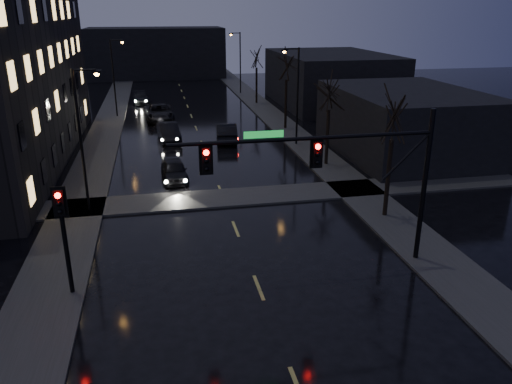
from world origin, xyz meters
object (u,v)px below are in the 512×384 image
oncoming_car_b (169,132)px  oncoming_car_c (159,112)px  oncoming_car_d (141,98)px  oncoming_car_a (174,170)px  lead_car (226,132)px

oncoming_car_b → oncoming_car_c: oncoming_car_c is taller
oncoming_car_c → oncoming_car_d: size_ratio=1.31×
oncoming_car_b → oncoming_car_d: oncoming_car_b is taller
oncoming_car_b → oncoming_car_d: bearing=92.2°
oncoming_car_a → lead_car: size_ratio=0.82×
oncoming_car_c → lead_car: bearing=-63.2°
oncoming_car_a → oncoming_car_b: 10.97m
oncoming_car_d → lead_car: (7.59, -20.43, 0.15)m
oncoming_car_d → oncoming_car_a: bearing=-90.1°
oncoming_car_c → oncoming_car_a: bearing=-90.8°
oncoming_car_a → oncoming_car_c: oncoming_car_c is taller
oncoming_car_b → oncoming_car_c: 8.80m
oncoming_car_b → lead_car: lead_car is taller
lead_car → oncoming_car_c: bearing=-54.9°
oncoming_car_a → lead_car: lead_car is taller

